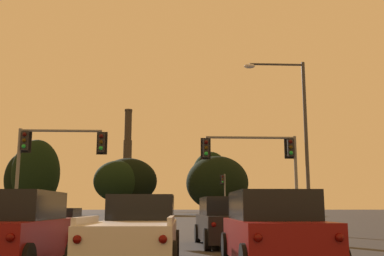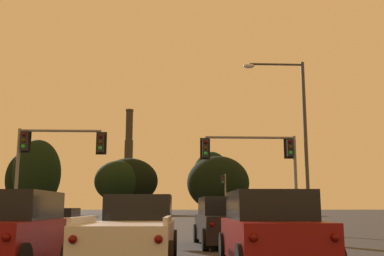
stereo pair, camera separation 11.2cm
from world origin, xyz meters
TOP-DOWN VIEW (x-y plane):
  - hatchback_left_lane_front at (-3.50, 18.03)m, footprint 1.97×4.13m
  - suv_right_lane_second at (3.25, 11.33)m, footprint 2.20×4.94m
  - suv_left_lane_second at (-3.04, 11.67)m, footprint 2.17×4.93m
  - suv_right_lane_front at (2.95, 17.91)m, footprint 2.21×4.95m
  - pickup_truck_center_lane_second at (-0.10, 12.19)m, footprint 2.35×5.56m
  - traffic_light_overhead_left at (-5.74, 24.55)m, footprint 4.85×0.50m
  - traffic_light_far_right at (7.62, 56.47)m, footprint 0.78×0.50m
  - traffic_light_overhead_right at (6.14, 25.62)m, footprint 5.65×0.50m
  - street_lamp at (7.87, 24.66)m, footprint 3.52×0.36m
  - smokestack at (-15.42, 175.18)m, footprint 6.14×6.14m
  - treeline_right_mid at (10.98, 95.03)m, footprint 13.14×11.83m
  - treeline_far_right at (-7.81, 95.48)m, footprint 12.18×10.96m
  - treeline_center_left at (9.97, 98.81)m, footprint 8.63×7.76m
  - treeline_center_right at (-30.85, 99.46)m, footprint 7.73×6.95m
  - treeline_far_left at (-27.34, 96.83)m, footprint 9.95×8.95m
  - treeline_left_mid at (-9.65, 93.30)m, footprint 9.99×8.99m

SIDE VIEW (x-z plane):
  - hatchback_left_lane_front at x=-3.50m, z-range -0.05..1.38m
  - pickup_truck_center_lane_second at x=-0.10m, z-range -0.11..1.71m
  - suv_right_lane_second at x=3.25m, z-range -0.03..1.83m
  - suv_left_lane_second at x=-3.04m, z-range -0.03..1.83m
  - suv_right_lane_front at x=2.95m, z-range -0.03..1.83m
  - traffic_light_far_right at x=7.62m, z-range 0.88..6.47m
  - traffic_light_overhead_right at x=6.14m, z-range 1.48..7.01m
  - traffic_light_overhead_left at x=-5.74m, z-range 1.48..7.14m
  - street_lamp at x=7.87m, z-range 1.04..10.73m
  - treeline_right_mid at x=10.98m, z-range 0.42..12.64m
  - treeline_left_mid at x=-9.65m, z-range 1.26..12.25m
  - treeline_far_right at x=-7.81m, z-range 1.05..12.78m
  - treeline_center_right at x=-30.85m, z-range 0.88..14.13m
  - treeline_center_left at x=9.97m, z-range 0.92..14.52m
  - treeline_far_left at x=-27.34m, z-range 0.64..16.38m
  - smokestack at x=-15.42m, z-range -4.28..35.44m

